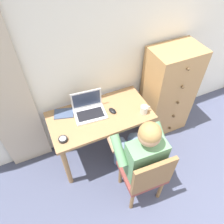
{
  "coord_description": "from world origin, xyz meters",
  "views": [
    {
      "loc": [
        -0.93,
        0.33,
        2.48
      ],
      "look_at": [
        -0.3,
        1.74,
        0.83
      ],
      "focal_mm": 34.48,
      "sensor_mm": 36.0,
      "label": 1
    }
  ],
  "objects_px": {
    "desk": "(100,122)",
    "desk_clock": "(63,139)",
    "coffee_mug": "(144,110)",
    "laptop": "(89,109)",
    "notebook_pad": "(64,113)",
    "person_seated": "(139,151)",
    "chair": "(146,175)",
    "dresser": "(168,92)",
    "computer_mouse": "(112,111)"
  },
  "relations": [
    {
      "from": "laptop",
      "to": "coffee_mug",
      "type": "distance_m",
      "value": 0.61
    },
    {
      "from": "notebook_pad",
      "to": "person_seated",
      "type": "bearing_deg",
      "value": -36.05
    },
    {
      "from": "chair",
      "to": "person_seated",
      "type": "xyz_separation_m",
      "value": [
        0.01,
        0.18,
        0.18
      ]
    },
    {
      "from": "person_seated",
      "to": "chair",
      "type": "bearing_deg",
      "value": -92.93
    },
    {
      "from": "laptop",
      "to": "coffee_mug",
      "type": "bearing_deg",
      "value": -24.9
    },
    {
      "from": "laptop",
      "to": "notebook_pad",
      "type": "distance_m",
      "value": 0.28
    },
    {
      "from": "desk",
      "to": "laptop",
      "type": "distance_m",
      "value": 0.21
    },
    {
      "from": "desk",
      "to": "computer_mouse",
      "type": "xyz_separation_m",
      "value": [
        0.15,
        -0.01,
        0.13
      ]
    },
    {
      "from": "laptop",
      "to": "desk_clock",
      "type": "distance_m",
      "value": 0.45
    },
    {
      "from": "computer_mouse",
      "to": "notebook_pad",
      "type": "height_order",
      "value": "computer_mouse"
    },
    {
      "from": "desk_clock",
      "to": "person_seated",
      "type": "bearing_deg",
      "value": -29.85
    },
    {
      "from": "desk",
      "to": "notebook_pad",
      "type": "bearing_deg",
      "value": 153.27
    },
    {
      "from": "computer_mouse",
      "to": "desk_clock",
      "type": "xyz_separation_m",
      "value": [
        -0.61,
        -0.15,
        -0.0
      ]
    },
    {
      "from": "computer_mouse",
      "to": "notebook_pad",
      "type": "bearing_deg",
      "value": 141.5
    },
    {
      "from": "chair",
      "to": "notebook_pad",
      "type": "height_order",
      "value": "chair"
    },
    {
      "from": "coffee_mug",
      "to": "laptop",
      "type": "bearing_deg",
      "value": 155.1
    },
    {
      "from": "computer_mouse",
      "to": "person_seated",
      "type": "bearing_deg",
      "value": -101.95
    },
    {
      "from": "dresser",
      "to": "laptop",
      "type": "relative_size",
      "value": 3.45
    },
    {
      "from": "desk_clock",
      "to": "coffee_mug",
      "type": "xyz_separation_m",
      "value": [
        0.92,
        -0.0,
        0.03
      ]
    },
    {
      "from": "desk",
      "to": "chair",
      "type": "distance_m",
      "value": 0.76
    },
    {
      "from": "desk",
      "to": "person_seated",
      "type": "height_order",
      "value": "person_seated"
    },
    {
      "from": "notebook_pad",
      "to": "desk",
      "type": "bearing_deg",
      "value": -10.28
    },
    {
      "from": "chair",
      "to": "computer_mouse",
      "type": "distance_m",
      "value": 0.76
    },
    {
      "from": "person_seated",
      "to": "desk_clock",
      "type": "distance_m",
      "value": 0.77
    },
    {
      "from": "computer_mouse",
      "to": "coffee_mug",
      "type": "bearing_deg",
      "value": -43.9
    },
    {
      "from": "coffee_mug",
      "to": "computer_mouse",
      "type": "bearing_deg",
      "value": 153.66
    },
    {
      "from": "desk",
      "to": "person_seated",
      "type": "bearing_deg",
      "value": -70.05
    },
    {
      "from": "desk",
      "to": "desk_clock",
      "type": "xyz_separation_m",
      "value": [
        -0.46,
        -0.17,
        0.13
      ]
    },
    {
      "from": "person_seated",
      "to": "laptop",
      "type": "height_order",
      "value": "person_seated"
    },
    {
      "from": "laptop",
      "to": "desk_clock",
      "type": "bearing_deg",
      "value": -145.46
    },
    {
      "from": "chair",
      "to": "coffee_mug",
      "type": "relative_size",
      "value": 7.17
    },
    {
      "from": "dresser",
      "to": "desk_clock",
      "type": "relative_size",
      "value": 13.91
    },
    {
      "from": "desk",
      "to": "chair",
      "type": "xyz_separation_m",
      "value": [
        0.19,
        -0.73,
        -0.14
      ]
    },
    {
      "from": "person_seated",
      "to": "laptop",
      "type": "distance_m",
      "value": 0.71
    },
    {
      "from": "laptop",
      "to": "desk_clock",
      "type": "height_order",
      "value": "laptop"
    },
    {
      "from": "laptop",
      "to": "person_seated",
      "type": "bearing_deg",
      "value": -65.32
    },
    {
      "from": "desk",
      "to": "notebook_pad",
      "type": "distance_m",
      "value": 0.42
    },
    {
      "from": "desk",
      "to": "computer_mouse",
      "type": "relative_size",
      "value": 11.32
    },
    {
      "from": "dresser",
      "to": "computer_mouse",
      "type": "xyz_separation_m",
      "value": [
        -0.84,
        -0.11,
        0.12
      ]
    },
    {
      "from": "desk",
      "to": "person_seated",
      "type": "relative_size",
      "value": 0.96
    },
    {
      "from": "chair",
      "to": "desk_clock",
      "type": "xyz_separation_m",
      "value": [
        -0.65,
        0.56,
        0.27
      ]
    },
    {
      "from": "desk",
      "to": "chair",
      "type": "relative_size",
      "value": 1.32
    },
    {
      "from": "laptop",
      "to": "coffee_mug",
      "type": "relative_size",
      "value": 3.02
    },
    {
      "from": "notebook_pad",
      "to": "dresser",
      "type": "bearing_deg",
      "value": 13.07
    },
    {
      "from": "dresser",
      "to": "desk_clock",
      "type": "bearing_deg",
      "value": -169.6
    },
    {
      "from": "computer_mouse",
      "to": "dresser",
      "type": "bearing_deg",
      "value": -9.91
    },
    {
      "from": "desk",
      "to": "desk_clock",
      "type": "height_order",
      "value": "desk_clock"
    },
    {
      "from": "dresser",
      "to": "computer_mouse",
      "type": "relative_size",
      "value": 12.52
    },
    {
      "from": "person_seated",
      "to": "computer_mouse",
      "type": "bearing_deg",
      "value": 95.62
    },
    {
      "from": "chair",
      "to": "person_seated",
      "type": "distance_m",
      "value": 0.26
    }
  ]
}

